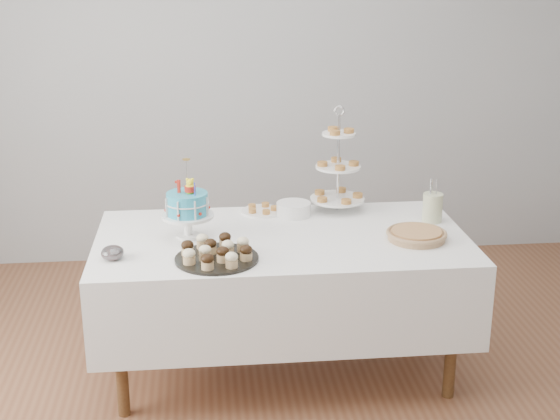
{
  "coord_description": "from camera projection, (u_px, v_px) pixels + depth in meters",
  "views": [
    {
      "loc": [
        -0.4,
        -3.46,
        2.18
      ],
      "look_at": [
        -0.01,
        0.3,
        0.91
      ],
      "focal_mm": 50.0,
      "sensor_mm": 36.0,
      "label": 1
    }
  ],
  "objects": [
    {
      "name": "tiered_stand",
      "position": [
        338.0,
        167.0,
        4.37
      ],
      "size": [
        0.31,
        0.31,
        0.6
      ],
      "color": "silver",
      "rests_on": "table"
    },
    {
      "name": "cupcake_tray",
      "position": [
        217.0,
        251.0,
        3.71
      ],
      "size": [
        0.4,
        0.4,
        0.09
      ],
      "color": "black",
      "rests_on": "table"
    },
    {
      "name": "jam_bowl_a",
      "position": [
        112.0,
        253.0,
        3.72
      ],
      "size": [
        0.11,
        0.11,
        0.06
      ],
      "color": "silver",
      "rests_on": "table"
    },
    {
      "name": "birthday_cake",
      "position": [
        188.0,
        217.0,
        3.98
      ],
      "size": [
        0.27,
        0.27,
        0.41
      ],
      "rotation": [
        0.0,
        0.0,
        -0.41
      ],
      "color": "white",
      "rests_on": "table"
    },
    {
      "name": "jam_bowl_b",
      "position": [
        113.0,
        252.0,
        3.73
      ],
      "size": [
        0.11,
        0.11,
        0.07
      ],
      "color": "silver",
      "rests_on": "table"
    },
    {
      "name": "utensil_pitcher",
      "position": [
        433.0,
        206.0,
        4.23
      ],
      "size": [
        0.11,
        0.11,
        0.24
      ],
      "rotation": [
        0.0,
        0.0,
        0.32
      ],
      "color": "#EFE7CF",
      "rests_on": "table"
    },
    {
      "name": "floor",
      "position": [
        288.0,
        397.0,
        3.99
      ],
      "size": [
        5.0,
        5.0,
        0.0
      ],
      "primitive_type": "plane",
      "color": "brown",
      "rests_on": "ground"
    },
    {
      "name": "walls",
      "position": [
        289.0,
        140.0,
        3.57
      ],
      "size": [
        5.04,
        4.04,
        2.7
      ],
      "color": "#9FA2A4",
      "rests_on": "floor"
    },
    {
      "name": "table",
      "position": [
        282.0,
        277.0,
        4.11
      ],
      "size": [
        1.92,
        1.02,
        0.77
      ],
      "color": "white",
      "rests_on": "floor"
    },
    {
      "name": "pie",
      "position": [
        416.0,
        234.0,
        3.98
      ],
      "size": [
        0.31,
        0.31,
        0.05
      ],
      "color": "tan",
      "rests_on": "table"
    },
    {
      "name": "plate_stack",
      "position": [
        294.0,
        209.0,
        4.34
      ],
      "size": [
        0.19,
        0.19,
        0.07
      ],
      "color": "white",
      "rests_on": "table"
    },
    {
      "name": "pastry_plate",
      "position": [
        262.0,
        210.0,
        4.4
      ],
      "size": [
        0.24,
        0.24,
        0.04
      ],
      "color": "white",
      "rests_on": "table"
    }
  ]
}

